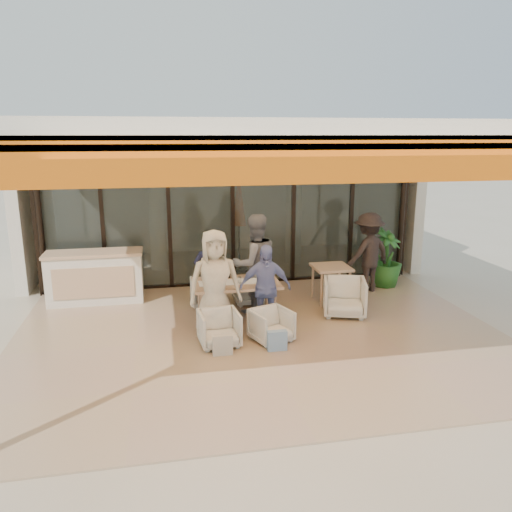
% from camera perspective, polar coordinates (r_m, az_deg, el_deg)
% --- Properties ---
extents(ground, '(70.00, 70.00, 0.00)m').
position_cam_1_polar(ground, '(8.34, 0.53, -9.19)').
color(ground, '#C6B293').
rests_on(ground, ground).
extents(terrace_floor, '(8.00, 6.00, 0.01)m').
position_cam_1_polar(terrace_floor, '(8.34, 0.53, -9.16)').
color(terrace_floor, tan).
rests_on(terrace_floor, ground).
extents(terrace_structure, '(8.00, 6.00, 3.40)m').
position_cam_1_polar(terrace_structure, '(7.42, 1.01, 13.74)').
color(terrace_structure, silver).
rests_on(terrace_structure, ground).
extents(glass_storefront, '(8.08, 0.10, 3.20)m').
position_cam_1_polar(glass_storefront, '(10.76, -2.69, 4.93)').
color(glass_storefront, '#9EADA3').
rests_on(glass_storefront, ground).
extents(interior_block, '(9.05, 3.62, 3.52)m').
position_cam_1_polar(interior_block, '(12.97, -4.22, 9.22)').
color(interior_block, silver).
rests_on(interior_block, ground).
extents(host_counter, '(1.85, 0.65, 1.04)m').
position_cam_1_polar(host_counter, '(10.26, -17.88, -2.29)').
color(host_counter, silver).
rests_on(host_counter, ground).
extents(dining_table, '(1.50, 0.90, 0.93)m').
position_cam_1_polar(dining_table, '(8.73, -2.35, -3.33)').
color(dining_table, '#DEB387').
rests_on(dining_table, ground).
extents(chair_far_left, '(0.62, 0.58, 0.62)m').
position_cam_1_polar(chair_far_left, '(9.69, -5.60, -3.98)').
color(chair_far_left, silver).
rests_on(chair_far_left, ground).
extents(chair_far_right, '(0.63, 0.59, 0.63)m').
position_cam_1_polar(chair_far_right, '(9.80, -0.70, -3.69)').
color(chair_far_right, silver).
rests_on(chair_far_right, ground).
extents(chair_near_left, '(0.66, 0.62, 0.63)m').
position_cam_1_polar(chair_near_left, '(7.91, -4.23, -8.08)').
color(chair_near_left, silver).
rests_on(chair_near_left, ground).
extents(chair_near_right, '(0.73, 0.71, 0.59)m').
position_cam_1_polar(chair_near_right, '(8.05, 1.77, -7.78)').
color(chair_near_right, silver).
rests_on(chair_near_right, ground).
extents(diner_navy, '(0.61, 0.45, 1.52)m').
position_cam_1_polar(diner_navy, '(9.08, -5.36, -2.21)').
color(diner_navy, '#1B1D3B').
rests_on(diner_navy, ground).
extents(diner_grey, '(1.04, 0.89, 1.86)m').
position_cam_1_polar(diner_grey, '(9.16, -0.15, -0.93)').
color(diner_grey, slate).
rests_on(diner_grey, ground).
extents(diner_cream, '(0.90, 0.62, 1.77)m').
position_cam_1_polar(diner_cream, '(8.19, -4.73, -3.09)').
color(diner_cream, beige).
rests_on(diner_cream, ground).
extents(diner_periwinkle, '(0.89, 0.40, 1.49)m').
position_cam_1_polar(diner_periwinkle, '(8.36, 1.03, -3.68)').
color(diner_periwinkle, '#7A8ACC').
rests_on(diner_periwinkle, ground).
extents(tote_bag_cream, '(0.30, 0.10, 0.34)m').
position_cam_1_polar(tote_bag_cream, '(7.60, -3.83, -10.20)').
color(tote_bag_cream, silver).
rests_on(tote_bag_cream, ground).
extents(tote_bag_blue, '(0.30, 0.10, 0.34)m').
position_cam_1_polar(tote_bag_blue, '(7.74, 2.43, -9.72)').
color(tote_bag_blue, '#99BFD8').
rests_on(tote_bag_blue, ground).
extents(side_table, '(0.70, 0.70, 0.74)m').
position_cam_1_polar(side_table, '(9.87, 8.59, -1.75)').
color(side_table, '#DEB387').
rests_on(side_table, ground).
extents(side_chair, '(0.92, 0.89, 0.77)m').
position_cam_1_polar(side_chair, '(9.27, 10.08, -4.47)').
color(side_chair, silver).
rests_on(side_chair, ground).
extents(standing_woman, '(1.25, 0.97, 1.70)m').
position_cam_1_polar(standing_woman, '(10.61, 12.69, 0.33)').
color(standing_woman, black).
rests_on(standing_woman, ground).
extents(potted_palm, '(1.00, 1.00, 1.28)m').
position_cam_1_polar(potted_palm, '(11.15, 14.61, -0.24)').
color(potted_palm, '#1E5919').
rests_on(potted_palm, ground).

